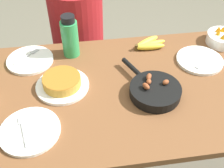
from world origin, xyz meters
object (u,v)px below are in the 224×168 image
banana_bunch (148,44)px  empty_plate_far_left (200,60)px  empty_plate_far_right (30,131)px  fruit_bowl_citrus (223,38)px  water_bottle (70,37)px  frittata_plate_center (62,83)px  empty_plate_near_front (30,60)px  person_figure (79,48)px  skillet (154,90)px

banana_bunch → empty_plate_far_left: 0.30m
empty_plate_far_right → fruit_bowl_citrus: size_ratio=1.38×
empty_plate_far_right → water_bottle: bearing=69.4°
frittata_plate_center → fruit_bowl_citrus: fruit_bowl_citrus is taller
banana_bunch → water_bottle: (-0.44, -0.00, 0.09)m
fruit_bowl_citrus → frittata_plate_center: bearing=-165.3°
empty_plate_near_front → empty_plate_far_right: bearing=-86.4°
fruit_bowl_citrus → person_figure: 0.95m
frittata_plate_center → empty_plate_far_left: size_ratio=1.04×
empty_plate_far_left → water_bottle: (-0.68, 0.17, 0.10)m
empty_plate_near_front → water_bottle: (0.23, 0.03, 0.10)m
skillet → empty_plate_far_left: bearing=-79.2°
banana_bunch → frittata_plate_center: frittata_plate_center is taller
banana_bunch → frittata_plate_center: size_ratio=0.78×
skillet → empty_plate_far_right: 0.58m
empty_plate_far_right → empty_plate_near_front: bearing=93.6°
empty_plate_far_left → water_bottle: 0.71m
frittata_plate_center → empty_plate_near_front: frittata_plate_center is taller
banana_bunch → empty_plate_near_front: size_ratio=0.81×
banana_bunch → person_figure: size_ratio=0.17×
empty_plate_far_right → water_bottle: 0.56m
person_figure → skillet: bearing=-66.2°
skillet → empty_plate_near_front: 0.69m
water_bottle → empty_plate_far_left: bearing=-13.9°
frittata_plate_center → empty_plate_near_front: (-0.17, 0.23, -0.02)m
banana_bunch → fruit_bowl_citrus: (0.43, -0.02, 0.02)m
banana_bunch → skillet: 0.39m
skillet → frittata_plate_center: (-0.43, 0.12, -0.00)m
fruit_bowl_citrus → person_figure: person_figure is taller
empty_plate_near_front → fruit_bowl_citrus: size_ratio=1.35×
frittata_plate_center → water_bottle: (0.06, 0.26, 0.09)m
empty_plate_near_front → person_figure: person_figure is taller
frittata_plate_center → fruit_bowl_citrus: 0.96m
frittata_plate_center → person_figure: person_figure is taller
skillet → fruit_bowl_citrus: bearing=-78.0°
empty_plate_far_left → skillet: bearing=-145.6°
frittata_plate_center → empty_plate_near_front: bearing=126.6°
banana_bunch → empty_plate_near_front: banana_bunch is taller
empty_plate_near_front → water_bottle: bearing=8.5°
frittata_plate_center → empty_plate_far_right: bearing=-118.6°
empty_plate_far_left → frittata_plate_center: bearing=-172.6°
empty_plate_near_front → empty_plate_far_left: (0.90, -0.13, -0.00)m
empty_plate_near_front → banana_bunch: bearing=3.0°
banana_bunch → empty_plate_near_front: (-0.66, -0.04, -0.01)m
banana_bunch → person_figure: 0.59m
empty_plate_far_right → frittata_plate_center: bearing=61.4°
banana_bunch → empty_plate_far_right: (-0.63, -0.52, -0.01)m
skillet → empty_plate_far_right: size_ratio=1.46×
skillet → fruit_bowl_citrus: (0.50, 0.36, 0.01)m
banana_bunch → skillet: skillet is taller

